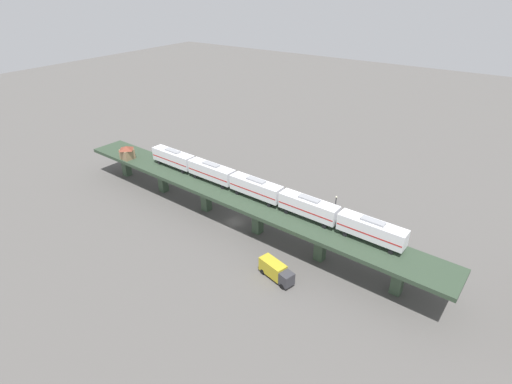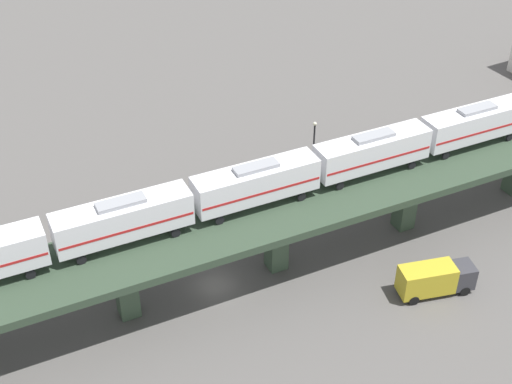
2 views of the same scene
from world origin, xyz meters
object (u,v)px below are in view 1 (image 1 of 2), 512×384
(subway_train, at_px, (256,188))
(street_car_blue, at_px, (264,204))
(delivery_truck, at_px, (276,271))
(street_lamp, at_px, (335,208))
(signal_hut, at_px, (127,152))
(street_car_white, at_px, (213,187))
(street_car_silver, at_px, (341,234))

(subway_train, xyz_separation_m, street_car_blue, (-7.89, -3.16, -8.65))
(delivery_truck, distance_m, street_lamp, 22.61)
(subway_train, xyz_separation_m, signal_hut, (1.54, -38.55, -0.74))
(subway_train, distance_m, signal_hut, 38.59)
(signal_hut, distance_m, street_lamp, 53.55)
(subway_train, distance_m, street_lamp, 17.94)
(street_car_white, bearing_deg, street_car_blue, 91.06)
(subway_train, distance_m, street_car_blue, 12.13)
(street_car_white, distance_m, street_lamp, 32.01)
(subway_train, relative_size, street_car_white, 13.69)
(street_car_silver, xyz_separation_m, street_car_blue, (-1.36, -20.11, 0.00))
(street_car_blue, bearing_deg, signal_hut, -75.08)
(street_car_silver, xyz_separation_m, delivery_truck, (18.39, -4.45, 0.82))
(delivery_truck, bearing_deg, street_lamp, 177.73)
(subway_train, height_order, street_car_white, subway_train)
(street_car_silver, relative_size, street_car_white, 1.02)
(street_car_blue, height_order, street_lamp, street_lamp)
(street_car_silver, height_order, delivery_truck, delivery_truck)
(subway_train, distance_m, delivery_truck, 18.93)
(street_car_silver, distance_m, delivery_truck, 18.94)
(subway_train, relative_size, street_car_silver, 13.39)
(signal_hut, distance_m, street_car_blue, 37.47)
(subway_train, distance_m, street_car_white, 21.64)
(signal_hut, relative_size, street_lamp, 0.49)
(signal_hut, distance_m, street_car_white, 23.57)
(subway_train, bearing_deg, delivery_truck, 46.51)
(subway_train, bearing_deg, street_car_silver, 111.07)
(subway_train, bearing_deg, street_lamp, 128.38)
(street_car_silver, relative_size, street_lamp, 0.67)
(street_car_white, bearing_deg, street_lamp, 95.41)
(street_car_silver, distance_m, street_car_blue, 20.15)
(subway_train, bearing_deg, street_car_blue, -158.16)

